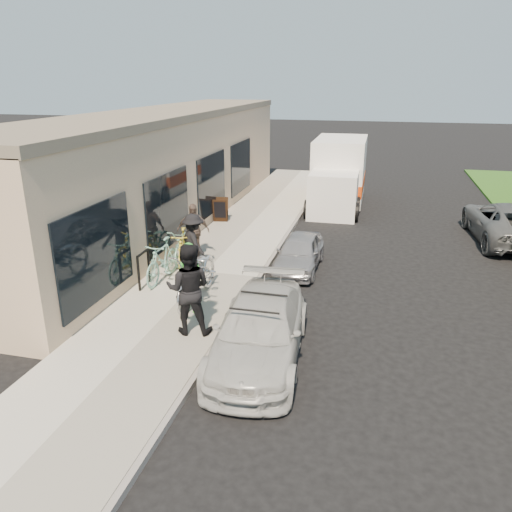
{
  "coord_description": "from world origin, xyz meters",
  "views": [
    {
      "loc": [
        2.59,
        -9.4,
        5.31
      ],
      "look_at": [
        -0.32,
        2.19,
        1.05
      ],
      "focal_mm": 35.0,
      "sensor_mm": 36.0,
      "label": 1
    }
  ],
  "objects_px": {
    "woman_rider": "(189,278)",
    "bystander_a": "(194,243)",
    "sedan_white": "(260,330)",
    "bystander_b": "(193,231)",
    "far_car_gray": "(508,222)",
    "cruiser_bike_a": "(163,261)",
    "cruiser_bike_b": "(184,244)",
    "man_standing": "(189,289)",
    "tandem_bike": "(197,275)",
    "cruiser_bike_c": "(183,249)",
    "sedan_silver": "(299,253)",
    "sandwich_board": "(221,210)",
    "bike_rack": "(144,266)",
    "moving_truck": "(338,176)"
  },
  "relations": [
    {
      "from": "sedan_white",
      "to": "moving_truck",
      "type": "xyz_separation_m",
      "value": [
        0.27,
        13.51,
        0.65
      ]
    },
    {
      "from": "far_car_gray",
      "to": "cruiser_bike_b",
      "type": "relative_size",
      "value": 2.52
    },
    {
      "from": "sandwich_board",
      "to": "far_car_gray",
      "type": "bearing_deg",
      "value": -7.39
    },
    {
      "from": "cruiser_bike_c",
      "to": "bystander_a",
      "type": "distance_m",
      "value": 0.54
    },
    {
      "from": "sandwich_board",
      "to": "man_standing",
      "type": "height_order",
      "value": "man_standing"
    },
    {
      "from": "sandwich_board",
      "to": "moving_truck",
      "type": "height_order",
      "value": "moving_truck"
    },
    {
      "from": "cruiser_bike_a",
      "to": "tandem_bike",
      "type": "bearing_deg",
      "value": -33.94
    },
    {
      "from": "moving_truck",
      "to": "tandem_bike",
      "type": "bearing_deg",
      "value": -101.85
    },
    {
      "from": "cruiser_bike_b",
      "to": "bystander_b",
      "type": "xyz_separation_m",
      "value": [
        0.18,
        0.35,
        0.33
      ]
    },
    {
      "from": "moving_truck",
      "to": "cruiser_bike_c",
      "type": "xyz_separation_m",
      "value": [
        -3.52,
        -9.48,
        -0.56
      ]
    },
    {
      "from": "cruiser_bike_a",
      "to": "bystander_a",
      "type": "relative_size",
      "value": 1.13
    },
    {
      "from": "moving_truck",
      "to": "tandem_bike",
      "type": "xyz_separation_m",
      "value": [
        -2.31,
        -11.53,
        -0.44
      ]
    },
    {
      "from": "cruiser_bike_a",
      "to": "bystander_a",
      "type": "bearing_deg",
      "value": 58.77
    },
    {
      "from": "far_car_gray",
      "to": "woman_rider",
      "type": "height_order",
      "value": "woman_rider"
    },
    {
      "from": "sedan_silver",
      "to": "woman_rider",
      "type": "bearing_deg",
      "value": -117.7
    },
    {
      "from": "cruiser_bike_c",
      "to": "bystander_a",
      "type": "bearing_deg",
      "value": -39.86
    },
    {
      "from": "sandwich_board",
      "to": "bike_rack",
      "type": "bearing_deg",
      "value": -100.14
    },
    {
      "from": "sedan_silver",
      "to": "cruiser_bike_c",
      "type": "distance_m",
      "value": 3.38
    },
    {
      "from": "cruiser_bike_a",
      "to": "bystander_b",
      "type": "distance_m",
      "value": 2.01
    },
    {
      "from": "sedan_white",
      "to": "cruiser_bike_c",
      "type": "bearing_deg",
      "value": 124.47
    },
    {
      "from": "far_car_gray",
      "to": "man_standing",
      "type": "relative_size",
      "value": 2.44
    },
    {
      "from": "cruiser_bike_b",
      "to": "bystander_b",
      "type": "distance_m",
      "value": 0.51
    },
    {
      "from": "tandem_bike",
      "to": "man_standing",
      "type": "bearing_deg",
      "value": -76.75
    },
    {
      "from": "sedan_white",
      "to": "bystander_b",
      "type": "height_order",
      "value": "bystander_b"
    },
    {
      "from": "far_car_gray",
      "to": "cruiser_bike_a",
      "type": "relative_size",
      "value": 2.58
    },
    {
      "from": "bystander_a",
      "to": "bystander_b",
      "type": "height_order",
      "value": "bystander_b"
    },
    {
      "from": "sedan_white",
      "to": "sedan_silver",
      "type": "bearing_deg",
      "value": 86.1
    },
    {
      "from": "bystander_b",
      "to": "cruiser_bike_c",
      "type": "bearing_deg",
      "value": -104.23
    },
    {
      "from": "tandem_bike",
      "to": "cruiser_bike_c",
      "type": "distance_m",
      "value": 2.39
    },
    {
      "from": "moving_truck",
      "to": "man_standing",
      "type": "distance_m",
      "value": 13.22
    },
    {
      "from": "cruiser_bike_a",
      "to": "cruiser_bike_c",
      "type": "height_order",
      "value": "cruiser_bike_a"
    },
    {
      "from": "woman_rider",
      "to": "bystander_a",
      "type": "distance_m",
      "value": 2.56
    },
    {
      "from": "sandwich_board",
      "to": "cruiser_bike_a",
      "type": "distance_m",
      "value": 6.03
    },
    {
      "from": "far_car_gray",
      "to": "bystander_b",
      "type": "height_order",
      "value": "bystander_b"
    },
    {
      "from": "cruiser_bike_c",
      "to": "bystander_a",
      "type": "relative_size",
      "value": 1.1
    },
    {
      "from": "bystander_b",
      "to": "bike_rack",
      "type": "bearing_deg",
      "value": -115.73
    },
    {
      "from": "sandwich_board",
      "to": "cruiser_bike_a",
      "type": "bearing_deg",
      "value": -97.2
    },
    {
      "from": "sedan_white",
      "to": "far_car_gray",
      "type": "height_order",
      "value": "far_car_gray"
    },
    {
      "from": "cruiser_bike_b",
      "to": "sandwich_board",
      "type": "bearing_deg",
      "value": 85.37
    },
    {
      "from": "woman_rider",
      "to": "cruiser_bike_b",
      "type": "relative_size",
      "value": 0.85
    },
    {
      "from": "sedan_silver",
      "to": "man_standing",
      "type": "distance_m",
      "value": 4.97
    },
    {
      "from": "sedan_white",
      "to": "cruiser_bike_a",
      "type": "bearing_deg",
      "value": 134.44
    },
    {
      "from": "bike_rack",
      "to": "tandem_bike",
      "type": "bearing_deg",
      "value": -16.4
    },
    {
      "from": "far_car_gray",
      "to": "woman_rider",
      "type": "xyz_separation_m",
      "value": [
        -8.46,
        -8.09,
        0.3
      ]
    },
    {
      "from": "sandwich_board",
      "to": "cruiser_bike_b",
      "type": "xyz_separation_m",
      "value": [
        0.27,
        -4.38,
        0.06
      ]
    },
    {
      "from": "man_standing",
      "to": "sedan_silver",
      "type": "bearing_deg",
      "value": -119.43
    },
    {
      "from": "bystander_a",
      "to": "woman_rider",
      "type": "bearing_deg",
      "value": 150.99
    },
    {
      "from": "bystander_a",
      "to": "bystander_b",
      "type": "distance_m",
      "value": 1.2
    },
    {
      "from": "sedan_silver",
      "to": "man_standing",
      "type": "bearing_deg",
      "value": -108.32
    },
    {
      "from": "sedan_white",
      "to": "woman_rider",
      "type": "bearing_deg",
      "value": 140.79
    }
  ]
}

